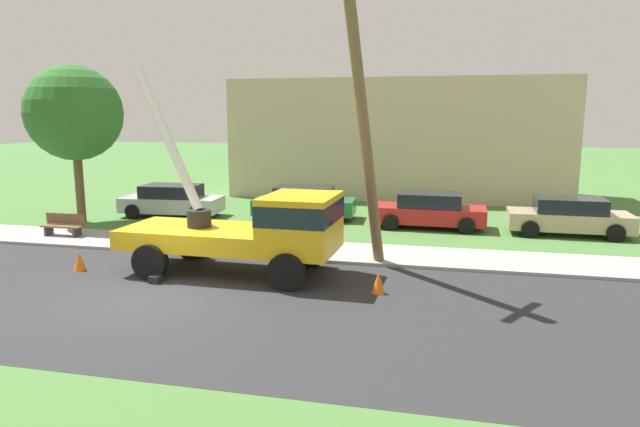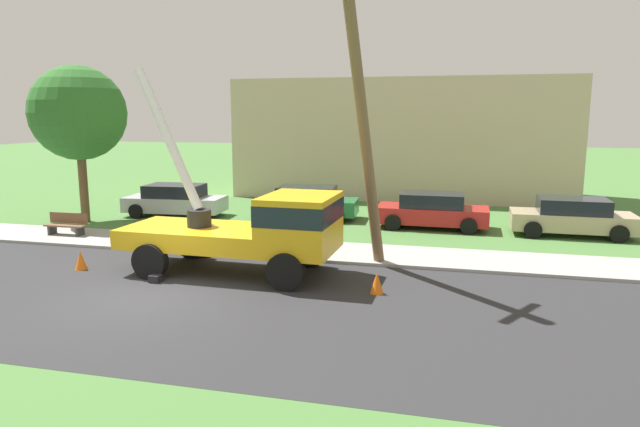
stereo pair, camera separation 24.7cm
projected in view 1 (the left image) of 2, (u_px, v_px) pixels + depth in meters
ground_plane at (284, 215)px, 25.62m from camera, size 120.00×120.00×0.00m
road_asphalt at (147, 297)px, 14.11m from camera, size 80.00×8.29×0.01m
sidewalk_strip at (229, 246)px, 19.32m from camera, size 80.00×2.57×0.10m
utility_truck at (257, 226)px, 15.84m from camera, size 6.76×3.21×5.98m
leaning_utility_pole at (362, 115)px, 15.59m from camera, size 1.31×2.89×8.80m
traffic_cone_ahead at (378, 283)px, 14.35m from camera, size 0.36×0.36×0.56m
traffic_cone_behind at (80, 261)px, 16.45m from camera, size 0.36×0.36×0.56m
parked_sedan_silver at (172, 201)px, 25.15m from camera, size 4.52×2.23×1.42m
parked_sedan_green at (304, 203)px, 24.58m from camera, size 4.51×2.21×1.42m
parked_sedan_red at (430, 210)px, 22.59m from camera, size 4.44×2.08×1.42m
parked_sedan_tan at (569, 216)px, 21.27m from camera, size 4.43×2.07×1.42m
park_bench at (64, 226)px, 20.77m from camera, size 1.60×0.45×0.90m
roadside_tree_near at (74, 114)px, 23.12m from camera, size 3.91×3.91×6.53m
lowrise_building_backdrop at (398, 138)px, 31.52m from camera, size 18.00×6.00×6.40m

